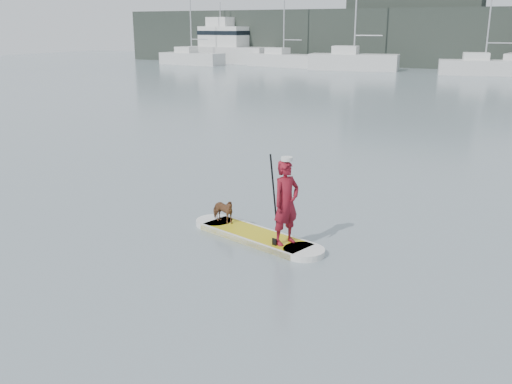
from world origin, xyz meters
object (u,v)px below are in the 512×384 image
at_px(paddler, 286,203).
at_px(sailboat_b, 283,59).
at_px(sailboat_d, 484,66).
at_px(motor_yacht_b, 228,46).
at_px(dog, 222,210).
at_px(sailboat_a, 191,58).
at_px(paddleboard, 256,236).
at_px(sailboat_c, 353,61).

distance_m(paddler, sailboat_b, 52.56).
height_order(sailboat_b, sailboat_d, sailboat_b).
distance_m(sailboat_b, motor_yacht_b, 9.03).
relative_size(dog, sailboat_a, 0.06).
height_order(paddleboard, dog, dog).
distance_m(sailboat_a, motor_yacht_b, 5.31).
relative_size(dog, motor_yacht_b, 0.06).
xyz_separation_m(paddler, sailboat_d, (-1.43, 45.76, -0.12)).
relative_size(sailboat_b, sailboat_c, 0.96).
distance_m(paddler, sailboat_a, 56.23).
bearing_deg(paddler, sailboat_c, 39.81).
bearing_deg(sailboat_a, motor_yacht_b, 71.49).
distance_m(dog, sailboat_a, 54.86).
xyz_separation_m(paddleboard, sailboat_b, (-21.20, 47.53, 0.77)).
bearing_deg(sailboat_a, sailboat_b, 14.94).
height_order(paddleboard, sailboat_c, sailboat_c).
distance_m(paddleboard, sailboat_d, 45.55).
bearing_deg(sailboat_d, sailboat_b, 162.96).
xyz_separation_m(paddleboard, sailboat_a, (-31.75, 45.66, 0.71)).
xyz_separation_m(dog, sailboat_d, (0.28, 45.27, 0.43)).
height_order(sailboat_c, motor_yacht_b, sailboat_c).
xyz_separation_m(sailboat_b, motor_yacht_b, (-8.48, 2.89, 1.10)).
height_order(paddler, sailboat_b, sailboat_b).
bearing_deg(sailboat_d, sailboat_c, 166.22).
distance_m(sailboat_b, sailboat_d, 20.63).
xyz_separation_m(sailboat_a, motor_yacht_b, (2.06, 4.76, 1.16)).
bearing_deg(sailboat_c, sailboat_d, -10.62).
height_order(dog, sailboat_a, sailboat_a).
distance_m(paddler, sailboat_c, 48.22).
distance_m(sailboat_a, sailboat_d, 31.07).
height_order(paddleboard, paddler, paddler).
relative_size(paddler, sailboat_b, 0.14).
xyz_separation_m(dog, sailboat_c, (-11.95, 45.76, 0.53)).
bearing_deg(sailboat_a, dog, -50.97).
relative_size(paddleboard, sailboat_a, 0.29).
bearing_deg(paddleboard, sailboat_d, 106.70).
bearing_deg(sailboat_c, sailboat_b, 161.38).
xyz_separation_m(paddleboard, paddler, (0.76, -0.22, 0.88)).
xyz_separation_m(paddleboard, sailboat_c, (-12.90, 46.03, 0.86)).
height_order(sailboat_a, sailboat_c, sailboat_c).
height_order(paddler, motor_yacht_b, motor_yacht_b).
bearing_deg(paddleboard, sailboat_a, 140.66).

